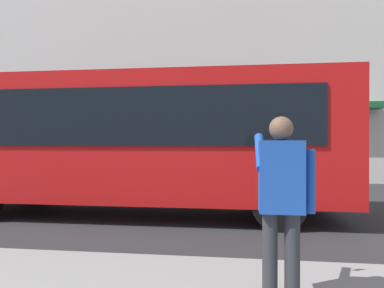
# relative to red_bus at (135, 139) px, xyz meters

# --- Properties ---
(ground_plane) EXTENTS (60.00, 60.00, 0.00)m
(ground_plane) POSITION_rel_red_bus_xyz_m (-1.98, -0.35, -1.68)
(ground_plane) COLOR #2B2B2D
(building_facade_far) EXTENTS (28.00, 1.55, 12.00)m
(building_facade_far) POSITION_rel_red_bus_xyz_m (-2.00, -7.14, 4.30)
(building_facade_far) COLOR beige
(building_facade_far) RESTS_ON ground_plane
(red_bus) EXTENTS (9.05, 2.54, 3.08)m
(red_bus) POSITION_rel_red_bus_xyz_m (0.00, 0.00, 0.00)
(red_bus) COLOR red
(red_bus) RESTS_ON ground_plane
(pedestrian_photographer) EXTENTS (0.53, 0.52, 1.70)m
(pedestrian_photographer) POSITION_rel_red_bus_xyz_m (-2.67, 4.30, -0.54)
(pedestrian_photographer) COLOR #2D2D33
(pedestrian_photographer) RESTS_ON sidewalk_curb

